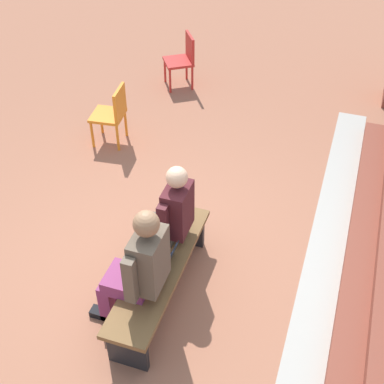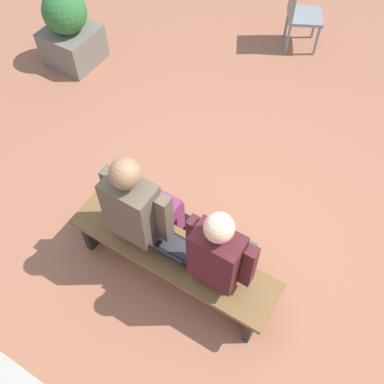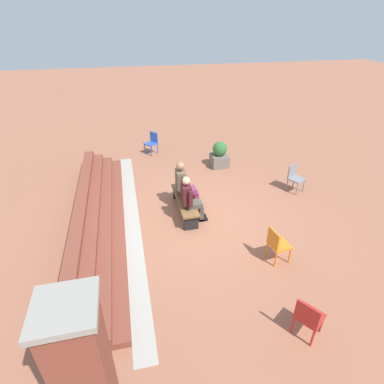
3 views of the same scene
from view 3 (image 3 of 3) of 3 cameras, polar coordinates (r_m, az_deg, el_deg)
ground_plane at (r=8.22m, az=0.58°, el=-5.03°), size 60.00×60.00×0.00m
concrete_strip at (r=8.35m, az=-11.41°, el=-5.07°), size 8.22×0.40×0.01m
brick_steps at (r=8.29m, az=-18.12°, el=-4.53°), size 7.42×1.20×0.60m
brick_pillar_left_of_steps at (r=4.23m, az=-19.65°, el=-29.80°), size 0.64×0.64×2.38m
bench at (r=8.27m, az=-1.40°, el=-1.84°), size 1.80×0.44×0.45m
person_student at (r=7.75m, az=-0.33°, el=-1.14°), size 0.53×0.67×1.33m
person_adult at (r=8.35m, az=-1.40°, el=1.59°), size 0.58×0.73×1.41m
laptop at (r=8.17m, az=-1.47°, el=-1.07°), size 0.32×0.29×0.21m
plastic_chair_near_bench_left at (r=9.84m, az=18.96°, el=2.83°), size 0.56×0.56×0.84m
plastic_chair_far_left at (r=5.69m, az=21.25°, el=-21.24°), size 0.58×0.58×0.84m
plastic_chair_near_bench_right at (r=12.18m, az=-7.61°, el=9.51°), size 0.59×0.59×0.84m
plastic_chair_foreground at (r=6.90m, az=15.86°, el=-9.38°), size 0.46×0.46×0.84m
planter at (r=10.97m, az=5.27°, el=7.00°), size 0.60×0.60×0.94m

